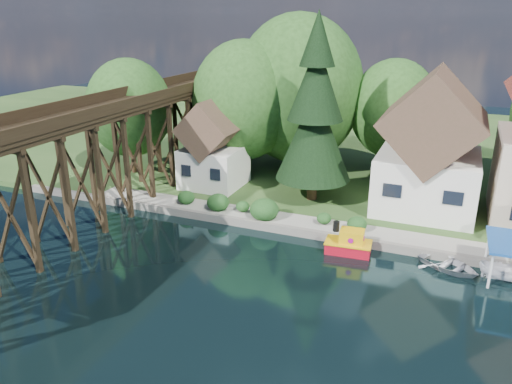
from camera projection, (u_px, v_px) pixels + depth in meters
ground at (272, 293)px, 28.90m from camera, size 140.00×140.00×0.00m
bank at (374, 148)px, 58.37m from camera, size 140.00×52.00×0.50m
seawall at (367, 243)px, 34.32m from camera, size 60.00×0.40×0.62m
promenade at (399, 238)px, 34.66m from camera, size 50.00×2.60×0.06m
trestle_bridge at (97, 153)px, 37.27m from camera, size 4.12×44.18×9.30m
house_left at (430, 151)px, 38.55m from camera, size 7.64×8.64×11.02m
shed at (214, 149)px, 44.12m from camera, size 5.09×5.40×7.85m
bg_trees at (367, 107)px, 44.53m from camera, size 49.90×13.30×10.57m
shrubs at (258, 207)px, 38.17m from camera, size 15.76×2.47×1.70m
conifer at (315, 113)px, 39.46m from camera, size 6.11×6.11×15.04m
tugboat at (349, 244)px, 33.46m from camera, size 3.18×1.92×2.22m
boat_white_a at (449, 263)px, 31.39m from camera, size 4.70×4.22×0.80m
boat_canopy at (509, 264)px, 29.78m from camera, size 3.29×4.10×2.61m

